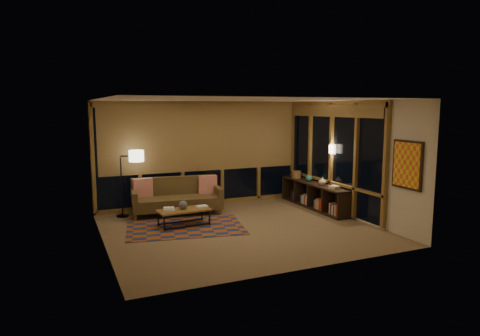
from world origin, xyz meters
name	(u,v)px	position (x,y,z in m)	size (l,w,h in m)	color
floor	(240,229)	(0.00, 0.00, 0.00)	(5.50, 5.00, 0.01)	#856C4C
ceiling	(240,100)	(0.00, 0.00, 2.70)	(5.50, 5.00, 0.01)	white
walls	(240,166)	(0.00, 0.00, 1.35)	(5.51, 5.01, 2.70)	beige
window_wall_back	(202,154)	(0.00, 2.43, 1.35)	(5.30, 0.16, 2.60)	olive
window_wall_right	(330,157)	(2.68, 0.60, 1.35)	(0.16, 3.70, 2.60)	olive
wall_art	(407,165)	(2.71, -1.85, 1.45)	(0.06, 0.74, 0.94)	#EA4D26
wall_sconce	(332,149)	(2.62, 0.45, 1.55)	(0.12, 0.18, 0.22)	#FFEECC
sofa	(177,197)	(-0.89, 1.75, 0.43)	(2.08, 0.84, 0.85)	#47341E
pillow_left	(143,188)	(-1.63, 2.03, 0.65)	(0.45, 0.15, 0.45)	#C10C07
pillow_right	(208,184)	(-0.07, 1.85, 0.65)	(0.45, 0.15, 0.45)	#C10C07
area_rug	(185,227)	(-1.03, 0.55, 0.01)	(2.44, 1.63, 0.01)	#9B4914
coffee_table	(184,218)	(-1.02, 0.67, 0.18)	(1.11, 0.51, 0.37)	olive
book_stack_a	(169,209)	(-1.35, 0.67, 0.41)	(0.25, 0.20, 0.07)	white
book_stack_b	(202,207)	(-0.62, 0.67, 0.39)	(0.24, 0.19, 0.05)	white
ceramic_pot	(183,205)	(-1.03, 0.70, 0.46)	(0.18, 0.18, 0.18)	#242525
floor_lamp	(121,184)	(-2.12, 2.05, 0.78)	(0.52, 0.34, 1.57)	black
bookshelf	(314,195)	(2.49, 1.00, 0.32)	(0.40, 2.59, 0.65)	black
basket	(296,174)	(2.47, 1.84, 0.74)	(0.25, 0.25, 0.19)	olive
teal_bowl	(309,178)	(2.49, 1.24, 0.73)	(0.17, 0.17, 0.17)	#278473
vase	(322,181)	(2.49, 0.63, 0.75)	(0.20, 0.20, 0.20)	tan
shelf_book_stack	(334,187)	(2.49, 0.14, 0.68)	(0.18, 0.26, 0.07)	white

